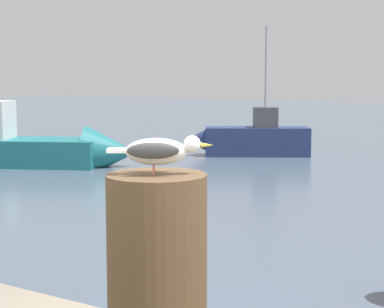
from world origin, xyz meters
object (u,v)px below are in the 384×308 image
(seagull, at_px, (158,150))
(boat_teal, at_px, (33,146))
(boat_navy, at_px, (248,139))
(mooring_post, at_px, (157,274))

(seagull, height_order, boat_teal, seagull)
(boat_navy, height_order, boat_teal, boat_navy)
(seagull, distance_m, boat_navy, 18.63)
(boat_navy, relative_size, boat_teal, 0.66)
(mooring_post, relative_size, seagull, 2.16)
(mooring_post, height_order, boat_navy, boat_navy)
(mooring_post, height_order, seagull, seagull)
(seagull, distance_m, boat_teal, 16.83)
(mooring_post, relative_size, boat_navy, 0.18)
(mooring_post, bearing_deg, seagull, 33.30)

